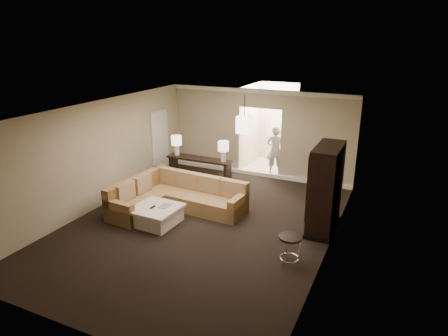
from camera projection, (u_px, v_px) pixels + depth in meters
The scene contains 19 objects.
ground at pixel (201, 225), 9.66m from camera, with size 8.00×8.00×0.00m, color black.
wall_back at pixel (259, 133), 12.65m from camera, with size 6.00×0.04×2.80m, color #B8AA8B.
wall_front at pixel (70, 252), 5.78m from camera, with size 6.00×0.04×2.80m, color #B8AA8B.
wall_left at pixel (99, 155), 10.41m from camera, with size 0.04×8.00×2.80m, color #B8AA8B.
wall_right at pixel (332, 191), 8.02m from camera, with size 0.04×8.00×2.80m, color #B8AA8B.
ceiling at pixel (199, 111), 8.77m from camera, with size 6.00×8.00×0.02m, color white.
crown_molding at pixel (260, 91), 12.18m from camera, with size 6.00×0.10×0.12m, color white.
baseboard at pixel (258, 174), 13.04m from camera, with size 6.00×0.10×0.12m, color white.
side_door at pixel (160, 143), 12.92m from camera, with size 0.05×0.90×2.10m, color silver.
foyer at pixel (273, 128), 13.84m from camera, with size 1.44×2.02×2.80m.
sectional_sofa at pixel (175, 197), 10.42m from camera, with size 3.05×2.38×0.87m.
coffee_table at pixel (156, 215), 9.69m from camera, with size 1.12×1.12×0.45m.
console_table at pixel (200, 168), 12.27m from camera, with size 2.08×0.47×0.80m.
armoire at pixel (325, 190), 9.19m from camera, with size 0.61×1.42×2.04m.
drink_table at pixel (290, 244), 7.96m from camera, with size 0.47×0.47×0.59m.
table_lamp_left at pixel (177, 142), 12.36m from camera, with size 0.32×0.32×0.61m.
table_lamp_right at pixel (223, 148), 11.72m from camera, with size 0.32×0.32×0.61m.
pendant_light at pixel (244, 124), 11.36m from camera, with size 0.38×0.38×1.09m.
person at pixel (275, 148), 12.89m from camera, with size 0.65×0.43×1.80m, color beige.
Camera 1 is at (4.17, -7.67, 4.41)m, focal length 32.00 mm.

